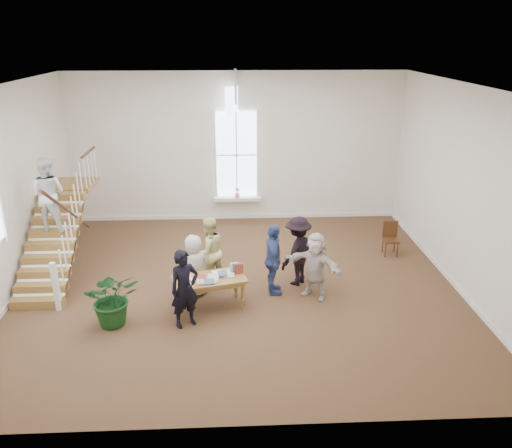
{
  "coord_description": "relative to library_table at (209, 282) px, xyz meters",
  "views": [
    {
      "loc": [
        -0.11,
        -10.39,
        5.52
      ],
      "look_at": [
        0.4,
        0.4,
        1.36
      ],
      "focal_mm": 35.0,
      "sensor_mm": 36.0,
      "label": 1
    }
  ],
  "objects": [
    {
      "name": "woman_cluster_a",
      "position": [
        1.4,
        0.58,
        0.2
      ],
      "size": [
        0.43,
        0.98,
        1.64
      ],
      "primitive_type": "imported",
      "rotation": [
        0.0,
        0.0,
        1.6
      ],
      "color": "#34447E",
      "rests_on": "ground"
    },
    {
      "name": "person_yellow",
      "position": [
        -0.05,
        1.1,
        0.21
      ],
      "size": [
        1.01,
        0.95,
        1.65
      ],
      "primitive_type": "imported",
      "rotation": [
        0.0,
        0.0,
        3.69
      ],
      "color": "beige",
      "rests_on": "ground"
    },
    {
      "name": "police_officer",
      "position": [
        -0.45,
        -0.65,
        0.19
      ],
      "size": [
        0.71,
        0.63,
        1.62
      ],
      "primitive_type": "imported",
      "rotation": [
        0.0,
        0.0,
        0.5
      ],
      "color": "black",
      "rests_on": "ground"
    },
    {
      "name": "elderly_woman",
      "position": [
        -0.35,
        0.6,
        0.09
      ],
      "size": [
        0.83,
        0.76,
        1.42
      ],
      "primitive_type": "imported",
      "rotation": [
        0.0,
        0.0,
        3.72
      ],
      "color": "silver",
      "rests_on": "ground"
    },
    {
      "name": "woman_cluster_c",
      "position": [
        2.3,
        0.38,
        0.14
      ],
      "size": [
        1.38,
        1.23,
        1.52
      ],
      "primitive_type": "imported",
      "rotation": [
        0.0,
        0.0,
        5.61
      ],
      "color": "beige",
      "rests_on": "ground"
    },
    {
      "name": "floor_plant",
      "position": [
        -1.89,
        -0.54,
        -0.03
      ],
      "size": [
        1.26,
        1.16,
        1.17
      ],
      "primitive_type": "imported",
      "rotation": [
        0.0,
        0.0,
        0.27
      ],
      "color": "#123B15",
      "rests_on": "ground"
    },
    {
      "name": "library_table",
      "position": [
        0.0,
        0.0,
        0.0
      ],
      "size": [
        1.64,
        1.1,
        0.76
      ],
      "rotation": [
        0.0,
        0.0,
        0.25
      ],
      "color": "brown",
      "rests_on": "ground"
    },
    {
      "name": "ground",
      "position": [
        0.65,
        1.01,
        -0.62
      ],
      "size": [
        10.0,
        10.0,
        0.0
      ],
      "primitive_type": "plane",
      "color": "#4C2F1D",
      "rests_on": "ground"
    },
    {
      "name": "side_chair",
      "position": [
        4.66,
        2.58,
        -0.13
      ],
      "size": [
        0.41,
        0.41,
        0.89
      ],
      "rotation": [
        0.0,
        0.0,
        -0.06
      ],
      "color": "#341E0E",
      "rests_on": "ground"
    },
    {
      "name": "staircase",
      "position": [
        -3.69,
        1.76,
        1.0
      ],
      "size": [
        1.1,
        4.1,
        2.92
      ],
      "color": "brown",
      "rests_on": "ground"
    },
    {
      "name": "woman_cluster_b",
      "position": [
        2.0,
        1.03,
        0.2
      ],
      "size": [
        1.17,
        1.2,
        1.65
      ],
      "primitive_type": "imported",
      "rotation": [
        0.0,
        0.0,
        3.98
      ],
      "color": "black",
      "rests_on": "ground"
    },
    {
      "name": "room_shell",
      "position": [
        0.65,
        5.4,
        -0.22
      ],
      "size": [
        10.49,
        10.0,
        10.0
      ],
      "color": "silver",
      "rests_on": "ground"
    }
  ]
}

